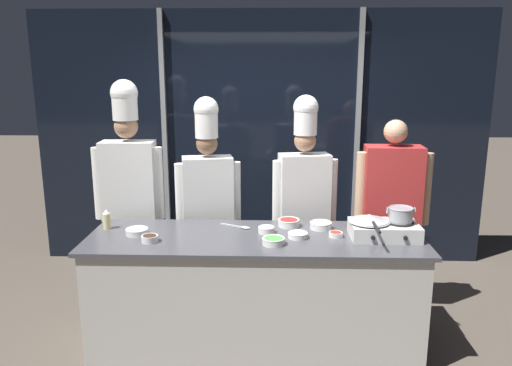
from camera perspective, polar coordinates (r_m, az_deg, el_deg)
ground_plane at (r=4.11m, az=-0.12°, el=-17.89°), size 24.00×24.00×0.00m
window_wall_back at (r=5.38m, az=0.52°, el=4.91°), size 4.83×0.09×2.70m
demo_counter at (r=3.90m, az=-0.12°, el=-12.27°), size 2.50×0.80×0.89m
portable_stove at (r=3.81m, az=14.43°, el=-5.20°), size 0.49×0.34×0.12m
frying_pan at (r=3.76m, az=12.82°, el=-3.95°), size 0.30×0.52×0.05m
stock_pot at (r=3.80m, az=16.20°, el=-3.44°), size 0.21×0.18×0.11m
squeeze_bottle_oil at (r=4.05m, az=-16.69°, el=-4.02°), size 0.06×0.06×0.16m
prep_bowl_bell_pepper at (r=3.96m, az=3.77°, el=-4.50°), size 0.17×0.17×0.06m
prep_bowl_shrimp at (r=3.93m, az=7.42°, el=-4.76°), size 0.17×0.17×0.05m
prep_bowl_chili_flakes at (r=3.76m, az=9.10°, el=-5.78°), size 0.10×0.10×0.04m
prep_bowl_scallions at (r=3.56m, az=2.02°, el=-6.58°), size 0.16×0.16×0.05m
prep_bowl_chicken at (r=3.87m, az=-13.45°, el=-5.36°), size 0.17×0.17×0.05m
prep_bowl_garlic at (r=3.71m, az=4.80°, el=-5.91°), size 0.15×0.15×0.04m
prep_bowl_soy_glaze at (r=3.69m, az=-12.05°, el=-6.18°), size 0.12×0.12×0.05m
prep_bowl_bean_sprouts at (r=3.80m, az=1.19°, el=-5.30°), size 0.12×0.12×0.05m
serving_spoon_slotted at (r=3.92m, az=-1.67°, el=-5.03°), size 0.25×0.15×0.02m
chef_head at (r=4.41m, az=-14.30°, el=0.36°), size 0.59×0.26×2.02m
chef_sous at (r=4.29m, az=-5.51°, el=-0.96°), size 0.55×0.30×1.88m
chef_line at (r=4.30m, az=5.52°, el=-0.74°), size 0.55×0.29×1.90m
person_guest at (r=4.38m, az=15.23°, el=-1.85°), size 0.62×0.26×1.70m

